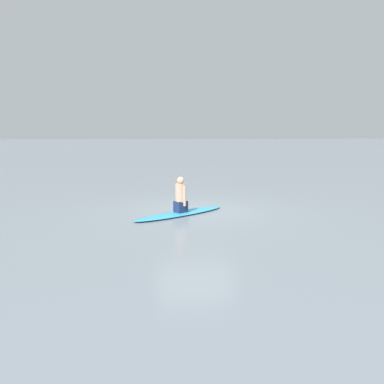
{
  "coord_description": "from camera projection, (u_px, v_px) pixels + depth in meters",
  "views": [
    {
      "loc": [
        -11.42,
        1.54,
        2.32
      ],
      "look_at": [
        -0.27,
        0.17,
        0.61
      ],
      "focal_mm": 35.44,
      "sensor_mm": 36.0,
      "label": 1
    }
  ],
  "objects": [
    {
      "name": "ground_plane",
      "position": [
        196.0,
        210.0,
        11.74
      ],
      "size": [
        400.0,
        400.0,
        0.0
      ],
      "primitive_type": "plane",
      "color": "gray"
    },
    {
      "name": "surfboard",
      "position": [
        181.0,
        213.0,
        11.07
      ],
      "size": [
        2.36,
        3.02,
        0.08
      ],
      "primitive_type": "ellipsoid",
      "rotation": [
        0.0,
        0.0,
        2.17
      ],
      "color": "#339EC6",
      "rests_on": "ground"
    },
    {
      "name": "person_paddler",
      "position": [
        181.0,
        196.0,
        11.0
      ],
      "size": [
        0.42,
        0.44,
        1.03
      ],
      "rotation": [
        0.0,
        0.0,
        2.17
      ],
      "color": "navy",
      "rests_on": "surfboard"
    }
  ]
}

